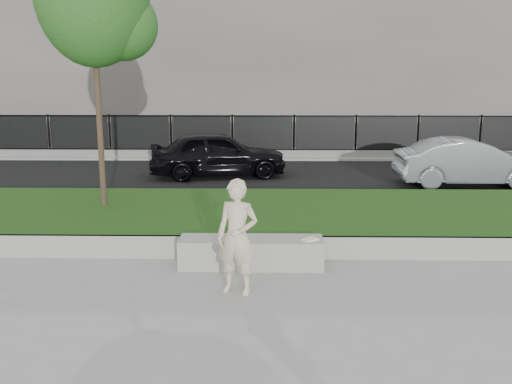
{
  "coord_description": "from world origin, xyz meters",
  "views": [
    {
      "loc": [
        0.61,
        -8.3,
        3.19
      ],
      "look_at": [
        0.44,
        1.2,
        1.14
      ],
      "focal_mm": 40.0,
      "sensor_mm": 36.0,
      "label": 1
    }
  ],
  "objects_px": {
    "stone_bench": "(251,252)",
    "book": "(310,239)",
    "man": "(237,237)",
    "car_silver": "(469,162)",
    "car_dark": "(218,154)"
  },
  "relations": [
    {
      "from": "car_dark",
      "to": "car_silver",
      "type": "bearing_deg",
      "value": -109.8
    },
    {
      "from": "stone_bench",
      "to": "man",
      "type": "relative_size",
      "value": 1.4
    },
    {
      "from": "stone_bench",
      "to": "man",
      "type": "distance_m",
      "value": 1.28
    },
    {
      "from": "stone_bench",
      "to": "car_dark",
      "type": "height_order",
      "value": "car_dark"
    },
    {
      "from": "stone_bench",
      "to": "car_silver",
      "type": "relative_size",
      "value": 0.6
    },
    {
      "from": "man",
      "to": "car_silver",
      "type": "height_order",
      "value": "man"
    },
    {
      "from": "man",
      "to": "car_dark",
      "type": "xyz_separation_m",
      "value": [
        -1.03,
        8.96,
        -0.11
      ]
    },
    {
      "from": "stone_bench",
      "to": "book",
      "type": "height_order",
      "value": "book"
    },
    {
      "from": "book",
      "to": "car_dark",
      "type": "relative_size",
      "value": 0.06
    },
    {
      "from": "stone_bench",
      "to": "car_silver",
      "type": "xyz_separation_m",
      "value": [
        5.81,
        6.62,
        0.45
      ]
    },
    {
      "from": "book",
      "to": "car_dark",
      "type": "distance_m",
      "value": 8.21
    },
    {
      "from": "stone_bench",
      "to": "book",
      "type": "relative_size",
      "value": 10.14
    },
    {
      "from": "man",
      "to": "car_silver",
      "type": "xyz_separation_m",
      "value": [
        5.98,
        7.74,
        -0.15
      ]
    },
    {
      "from": "book",
      "to": "car_silver",
      "type": "height_order",
      "value": "car_silver"
    },
    {
      "from": "stone_bench",
      "to": "car_silver",
      "type": "height_order",
      "value": "car_silver"
    }
  ]
}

